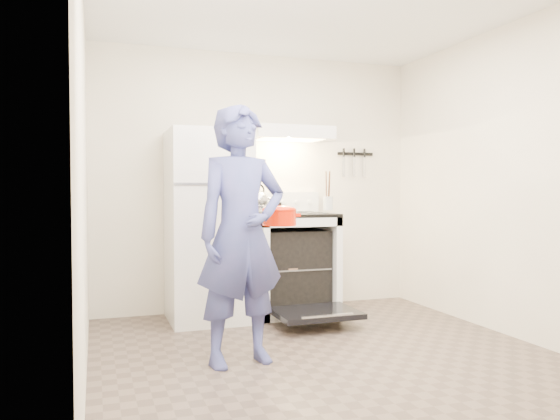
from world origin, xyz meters
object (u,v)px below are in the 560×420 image
object	(u,v)px
refrigerator	(208,226)
person	(241,235)
dutch_oven	(279,218)
stove_body	(292,265)
tea_kettle	(258,199)

from	to	relation	value
refrigerator	person	world-z (taller)	person
refrigerator	person	distance (m)	1.30
person	dutch_oven	distance (m)	0.51
stove_body	refrigerator	bearing A→B (deg)	-178.23
stove_body	person	xyz separation A→B (m)	(-0.84, -1.32, 0.41)
person	dutch_oven	bearing A→B (deg)	30.94
refrigerator	stove_body	distance (m)	0.90
person	dutch_oven	xyz separation A→B (m)	(0.38, 0.33, 0.09)
refrigerator	dutch_oven	xyz separation A→B (m)	(0.35, -0.97, 0.11)
tea_kettle	person	distance (m)	1.54
stove_body	tea_kettle	size ratio (longest dim) A/B	3.29
stove_body	dutch_oven	xyz separation A→B (m)	(-0.46, -0.99, 0.50)
tea_kettle	stove_body	bearing A→B (deg)	-19.43
person	dutch_oven	world-z (taller)	person
tea_kettle	person	bearing A→B (deg)	-110.75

